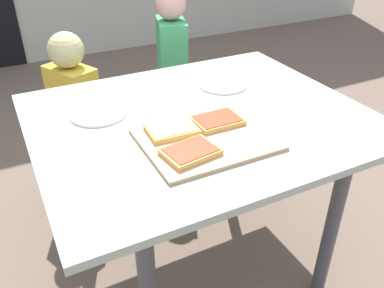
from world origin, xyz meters
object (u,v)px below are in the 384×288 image
cutting_board (206,139)px  pizza_slice_far_right (217,120)px  pizza_slice_far_left (172,129)px  dining_table (200,137)px  child_right (172,73)px  child_left (76,112)px  pizza_slice_near_left (190,152)px  plate_white_right (223,84)px  plate_white_left (98,113)px

cutting_board → pizza_slice_far_right: bearing=40.2°
cutting_board → pizza_slice_far_left: bearing=135.3°
dining_table → cutting_board: cutting_board is taller
cutting_board → pizza_slice_far_left: size_ratio=2.45×
pizza_slice_far_left → child_right: (0.39, 0.87, -0.18)m
cutting_board → child_left: size_ratio=0.45×
dining_table → pizza_slice_far_left: 0.21m
child_left → dining_table: bearing=-65.6°
pizza_slice_far_left → child_left: bearing=102.0°
dining_table → child_left: bearing=114.4°
cutting_board → pizza_slice_near_left: pizza_slice_near_left is taller
child_left → plate_white_right: bearing=-43.7°
dining_table → pizza_slice_far_left: size_ratio=7.10×
cutting_board → plate_white_right: size_ratio=2.00×
plate_white_right → child_right: child_right is taller
cutting_board → pizza_slice_far_right: 0.11m
pizza_slice_far_right → plate_white_right: pizza_slice_far_right is taller
cutting_board → child_left: child_left is taller
dining_table → child_right: child_right is taller
cutting_board → child_right: size_ratio=0.39×
pizza_slice_far_left → dining_table: bearing=29.5°
pizza_slice_far_right → child_right: size_ratio=0.16×
pizza_slice_near_left → plate_white_right: 0.56m
pizza_slice_far_right → child_right: bearing=75.3°
dining_table → pizza_slice_near_left: bearing=-124.0°
cutting_board → pizza_slice_far_left: 0.12m
dining_table → child_left: (-0.31, 0.69, -0.14)m
cutting_board → plate_white_left: bearing=127.5°
child_left → pizza_slice_far_right: bearing=-67.5°
cutting_board → child_left: (-0.25, 0.86, -0.23)m
pizza_slice_near_left → child_left: size_ratio=0.19×
child_left → child_right: bearing=9.7°
pizza_slice_far_left → plate_white_left: bearing=124.6°
pizza_slice_near_left → child_right: bearing=68.5°
plate_white_right → child_left: bearing=136.3°
pizza_slice_near_left → pizza_slice_far_right: same height
cutting_board → pizza_slice_far_left: pizza_slice_far_left is taller
pizza_slice_near_left → pizza_slice_far_right: bearing=38.4°
plate_white_left → child_left: bearing=89.0°
cutting_board → child_right: (0.31, 0.95, -0.17)m
cutting_board → plate_white_right: 0.45m
dining_table → cutting_board: size_ratio=2.89×
dining_table → child_right: (0.25, 0.79, -0.07)m
cutting_board → child_right: 1.02m
pizza_slice_near_left → plate_white_right: bearing=49.6°
child_left → child_right: 0.57m
dining_table → child_left: 0.77m
dining_table → pizza_slice_far_right: bearing=-82.0°
pizza_slice_far_right → child_right: 0.93m
dining_table → child_right: size_ratio=1.14×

